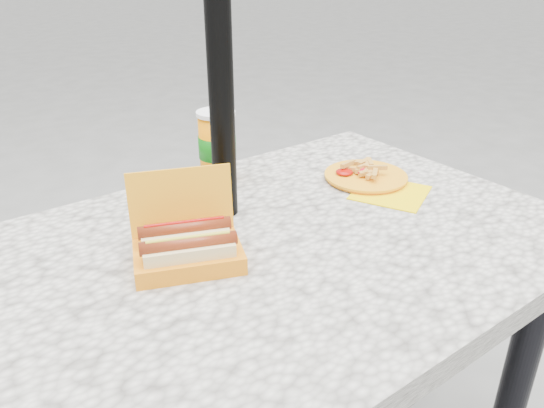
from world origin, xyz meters
TOP-DOWN VIEW (x-y plane):
  - picnic_table at (0.00, 0.00)m, footprint 1.20×0.80m
  - umbrella_pole at (0.00, 0.16)m, footprint 0.05×0.05m
  - hotdog_box at (-0.16, 0.03)m, footprint 0.23×0.20m
  - fries_plate at (0.36, 0.10)m, footprint 0.22×0.29m
  - soda_cup at (0.08, 0.32)m, footprint 0.09×0.09m

SIDE VIEW (x-z plane):
  - picnic_table at x=0.00m, z-range 0.27..1.02m
  - fries_plate at x=0.36m, z-range 0.74..0.78m
  - hotdog_box at x=-0.16m, z-range 0.71..0.86m
  - soda_cup at x=0.08m, z-range 0.75..0.92m
  - umbrella_pole at x=0.00m, z-range 0.00..2.20m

